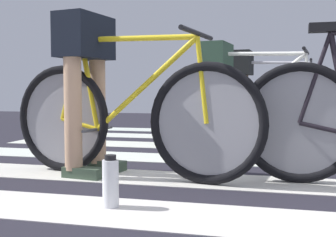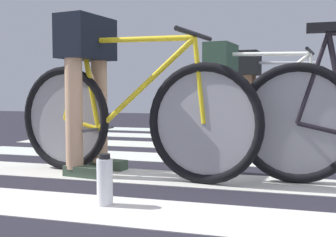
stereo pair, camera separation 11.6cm
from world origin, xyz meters
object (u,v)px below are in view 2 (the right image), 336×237
at_px(bicycle_1_of_4, 128,116).
at_px(cyclist_3_of_4, 221,82).
at_px(bicycle_3_of_4, 255,109).
at_px(bicycle_4_of_4, 276,105).
at_px(cyclist_4_of_4, 250,82).
at_px(water_bottle, 105,181).
at_px(cyclist_1_of_4, 87,72).

distance_m(bicycle_1_of_4, cyclist_3_of_4, 1.41).
xyz_separation_m(bicycle_1_of_4, cyclist_3_of_4, (0.38, 1.33, 0.25)).
distance_m(bicycle_3_of_4, bicycle_4_of_4, 1.26).
height_order(bicycle_3_of_4, cyclist_4_of_4, cyclist_4_of_4).
bearing_deg(bicycle_4_of_4, cyclist_4_of_4, -180.00).
distance_m(cyclist_3_of_4, cyclist_4_of_4, 1.25).
distance_m(bicycle_1_of_4, bicycle_4_of_4, 2.68).
distance_m(bicycle_3_of_4, cyclist_4_of_4, 1.32).
distance_m(cyclist_3_of_4, water_bottle, 2.08).
relative_size(bicycle_3_of_4, water_bottle, 6.92).
bearing_deg(cyclist_4_of_4, cyclist_1_of_4, -103.58).
distance_m(cyclist_1_of_4, bicycle_4_of_4, 2.76).
relative_size(bicycle_1_of_4, cyclist_4_of_4, 1.70).
distance_m(bicycle_1_of_4, cyclist_1_of_4, 0.42).
xyz_separation_m(cyclist_3_of_4, bicycle_4_of_4, (0.45, 1.21, -0.25)).
bearing_deg(cyclist_3_of_4, water_bottle, -89.11).
bearing_deg(cyclist_1_of_4, bicycle_3_of_4, 60.57).
distance_m(bicycle_3_of_4, cyclist_3_of_4, 0.40).
height_order(bicycle_4_of_4, water_bottle, bicycle_4_of_4).
bearing_deg(bicycle_3_of_4, water_bottle, -97.87).
distance_m(bicycle_1_of_4, cyclist_4_of_4, 2.64).
distance_m(bicycle_4_of_4, cyclist_4_of_4, 0.41).
height_order(cyclist_1_of_4, bicycle_3_of_4, cyclist_1_of_4).
bearing_deg(bicycle_3_of_4, bicycle_1_of_4, -110.48).
xyz_separation_m(cyclist_4_of_4, water_bottle, (-0.38, -3.24, -0.54)).
height_order(cyclist_1_of_4, cyclist_3_of_4, cyclist_1_of_4).
distance_m(bicycle_1_of_4, water_bottle, 0.74).
xyz_separation_m(cyclist_3_of_4, water_bottle, (-0.24, -2.01, -0.51)).
relative_size(bicycle_1_of_4, cyclist_3_of_4, 1.77).
xyz_separation_m(bicycle_1_of_4, bicycle_3_of_4, (0.69, 1.29, 0.00)).
relative_size(cyclist_3_of_4, cyclist_4_of_4, 0.96).
bearing_deg(water_bottle, bicycle_1_of_4, 102.20).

